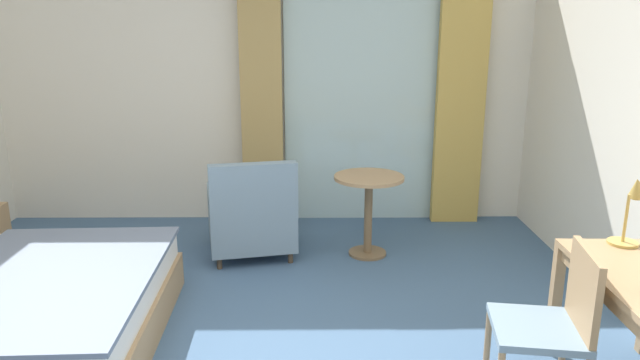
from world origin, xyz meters
name	(u,v)px	position (x,y,z in m)	size (l,w,h in m)	color
wall_back	(265,83)	(0.00, 3.03, 1.39)	(5.52, 0.12, 2.79)	white
balcony_glass_door	(360,101)	(0.96, 2.95, 1.23)	(1.52, 0.02, 2.45)	silver
curtain_panel_left	(261,95)	(-0.02, 2.85, 1.30)	(0.40, 0.10, 2.59)	tan
curtain_panel_right	(461,95)	(1.93, 2.85, 1.30)	(0.47, 0.10, 2.59)	tan
desk_chair	(555,319)	(1.73, -0.15, 0.49)	(0.52, 0.52, 0.88)	gray
desk_lamp	(634,201)	(2.33, 0.32, 0.98)	(0.23, 0.19, 0.41)	tan
armchair_by_window	(251,217)	(-0.05, 1.94, 0.35)	(0.85, 0.86, 0.88)	gray
round_cafe_table	(369,198)	(0.96, 1.93, 0.52)	(0.60, 0.60, 0.72)	tan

